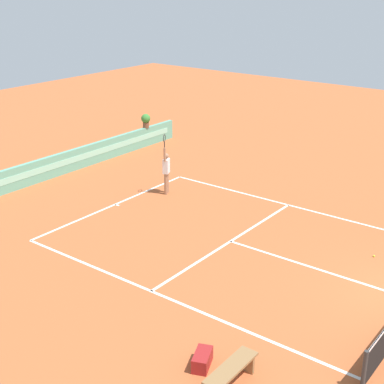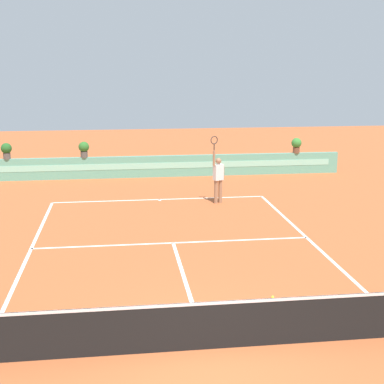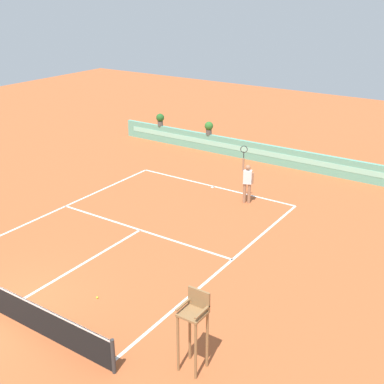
% 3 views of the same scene
% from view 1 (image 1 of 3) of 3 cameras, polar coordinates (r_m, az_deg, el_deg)
% --- Properties ---
extents(ground_plane, '(60.00, 60.00, 0.00)m').
position_cam_1_polar(ground_plane, '(19.29, 4.89, -5.28)').
color(ground_plane, '#B2562D').
extents(court_lines, '(8.32, 11.94, 0.01)m').
position_cam_1_polar(court_lines, '(19.64, 3.12, -4.71)').
color(court_lines, white).
rests_on(court_lines, ground).
extents(back_wall_barrier, '(18.00, 0.21, 1.00)m').
position_cam_1_polar(back_wall_barrier, '(25.73, -14.93, 2.12)').
color(back_wall_barrier, '#60A88E').
rests_on(back_wall_barrier, ground).
extents(bench_courtside, '(1.60, 0.44, 0.51)m').
position_cam_1_polar(bench_courtside, '(13.07, 3.93, -17.56)').
color(bench_courtside, olive).
rests_on(bench_courtside, ground).
extents(gear_bag, '(0.78, 0.60, 0.36)m').
position_cam_1_polar(gear_bag, '(13.70, 1.04, -16.48)').
color(gear_bag, maroon).
rests_on(gear_bag, ground).
extents(tennis_player, '(0.58, 0.35, 2.58)m').
position_cam_1_polar(tennis_player, '(23.27, -2.60, 2.27)').
color(tennis_player, '#9E7051').
rests_on(tennis_player, ground).
extents(tennis_ball_near_baseline, '(0.07, 0.07, 0.07)m').
position_cam_1_polar(tennis_ball_near_baseline, '(19.31, 17.81, -6.14)').
color(tennis_ball_near_baseline, '#CCE033').
rests_on(tennis_ball_near_baseline, ground).
extents(potted_plant_far_right, '(0.48, 0.48, 0.72)m').
position_cam_1_polar(potted_plant_far_right, '(30.00, -4.67, 7.24)').
color(potted_plant_far_right, brown).
rests_on(potted_plant_far_right, back_wall_barrier).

